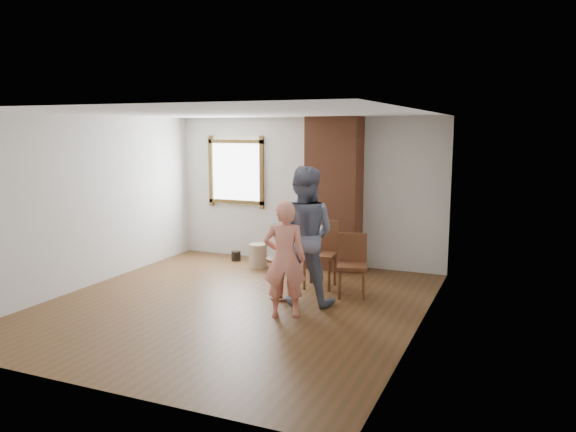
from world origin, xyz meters
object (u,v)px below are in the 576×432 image
object	(u,v)px
dining_chair_right	(352,261)
man	(303,236)
stoneware_crock	(258,255)
dining_chair_left	(321,250)
side_table	(280,272)
person_pink	(285,259)

from	to	relation	value
dining_chair_right	man	world-z (taller)	man
dining_chair_right	stoneware_crock	bearing A→B (deg)	137.79
dining_chair_left	side_table	bearing A→B (deg)	-114.01
stoneware_crock	dining_chair_right	size ratio (longest dim) A/B	0.45
side_table	person_pink	xyz separation A→B (m)	(0.35, -0.64, 0.35)
stoneware_crock	dining_chair_left	bearing A→B (deg)	-26.25
dining_chair_left	dining_chair_right	distance (m)	0.65
dining_chair_left	person_pink	size ratio (longest dim) A/B	0.67
side_table	person_pink	bearing A→B (deg)	-61.76
man	person_pink	distance (m)	0.65
dining_chair_right	side_table	size ratio (longest dim) A/B	1.50
stoneware_crock	dining_chair_right	xyz separation A→B (m)	(2.00, -0.99, 0.30)
dining_chair_right	man	xyz separation A→B (m)	(-0.52, -0.61, 0.45)
dining_chair_right	dining_chair_left	bearing A→B (deg)	137.41
person_pink	dining_chair_left	bearing A→B (deg)	-107.27
stoneware_crock	dining_chair_left	world-z (taller)	dining_chair_left
man	person_pink	size ratio (longest dim) A/B	1.26
dining_chair_left	side_table	distance (m)	0.95
person_pink	man	bearing A→B (deg)	-109.79
dining_chair_right	side_table	xyz separation A→B (m)	(-0.87, -0.59, -0.10)
dining_chair_left	man	distance (m)	0.98
dining_chair_right	side_table	distance (m)	1.06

